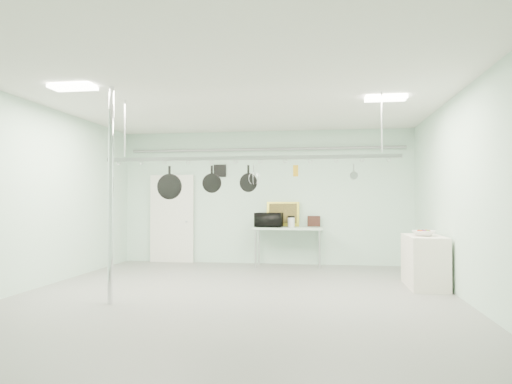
% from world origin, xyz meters
% --- Properties ---
extents(floor, '(8.00, 8.00, 0.00)m').
position_xyz_m(floor, '(0.00, 0.00, 0.00)').
color(floor, gray).
rests_on(floor, ground).
extents(ceiling, '(7.00, 8.00, 0.02)m').
position_xyz_m(ceiling, '(0.00, 0.00, 3.19)').
color(ceiling, silver).
rests_on(ceiling, back_wall).
extents(back_wall, '(7.00, 0.02, 3.20)m').
position_xyz_m(back_wall, '(0.00, 3.99, 1.60)').
color(back_wall, silver).
rests_on(back_wall, floor).
extents(right_wall, '(0.02, 8.00, 3.20)m').
position_xyz_m(right_wall, '(3.49, 0.00, 1.60)').
color(right_wall, silver).
rests_on(right_wall, floor).
extents(door, '(1.10, 0.10, 2.20)m').
position_xyz_m(door, '(-2.30, 3.94, 1.05)').
color(door, silver).
rests_on(door, floor).
extents(wall_vent, '(0.30, 0.04, 0.30)m').
position_xyz_m(wall_vent, '(-1.10, 3.97, 2.25)').
color(wall_vent, black).
rests_on(wall_vent, back_wall).
extents(conduit_pipe, '(6.60, 0.07, 0.07)m').
position_xyz_m(conduit_pipe, '(0.00, 3.90, 2.75)').
color(conduit_pipe, gray).
rests_on(conduit_pipe, back_wall).
extents(chrome_pole, '(0.08, 0.08, 3.20)m').
position_xyz_m(chrome_pole, '(-1.70, -0.60, 1.60)').
color(chrome_pole, silver).
rests_on(chrome_pole, floor).
extents(prep_table, '(1.60, 0.70, 0.91)m').
position_xyz_m(prep_table, '(0.60, 3.60, 0.83)').
color(prep_table, silver).
rests_on(prep_table, floor).
extents(side_cabinet, '(0.60, 1.20, 0.90)m').
position_xyz_m(side_cabinet, '(3.15, 1.40, 0.45)').
color(side_cabinet, white).
rests_on(side_cabinet, floor).
extents(pot_rack, '(4.80, 0.06, 1.00)m').
position_xyz_m(pot_rack, '(0.20, 0.30, 2.23)').
color(pot_rack, '#B7B7BC').
rests_on(pot_rack, ceiling).
extents(light_panel_left, '(0.65, 0.30, 0.05)m').
position_xyz_m(light_panel_left, '(-2.20, -0.80, 3.16)').
color(light_panel_left, white).
rests_on(light_panel_left, ceiling).
extents(light_panel_right, '(0.65, 0.30, 0.05)m').
position_xyz_m(light_panel_right, '(2.40, 0.60, 3.16)').
color(light_panel_right, white).
rests_on(light_panel_right, ceiling).
extents(microwave, '(0.65, 0.48, 0.33)m').
position_xyz_m(microwave, '(0.16, 3.50, 1.07)').
color(microwave, black).
rests_on(microwave, prep_table).
extents(coffee_canister, '(0.20, 0.20, 0.22)m').
position_xyz_m(coffee_canister, '(0.67, 3.62, 1.01)').
color(coffee_canister, silver).
rests_on(coffee_canister, prep_table).
extents(painting_large, '(0.79, 0.18, 0.58)m').
position_xyz_m(painting_large, '(0.45, 3.90, 1.20)').
color(painting_large, gold).
rests_on(painting_large, prep_table).
extents(painting_small, '(0.31, 0.11, 0.25)m').
position_xyz_m(painting_small, '(1.18, 3.90, 1.03)').
color(painting_small, black).
rests_on(painting_small, prep_table).
extents(fruit_bowl, '(0.47, 0.47, 0.10)m').
position_xyz_m(fruit_bowl, '(3.12, 1.29, 0.95)').
color(fruit_bowl, silver).
rests_on(fruit_bowl, side_cabinet).
extents(skillet_left, '(0.42, 0.06, 0.56)m').
position_xyz_m(skillet_left, '(-1.12, 0.30, 1.81)').
color(skillet_left, black).
rests_on(skillet_left, pot_rack).
extents(skillet_mid, '(0.31, 0.06, 0.44)m').
position_xyz_m(skillet_mid, '(-0.40, 0.30, 1.87)').
color(skillet_mid, black).
rests_on(skillet_mid, pot_rack).
extents(skillet_right, '(0.31, 0.13, 0.42)m').
position_xyz_m(skillet_right, '(0.21, 0.30, 1.87)').
color(skillet_right, black).
rests_on(skillet_right, pot_rack).
extents(whisk, '(0.27, 0.27, 0.36)m').
position_xyz_m(whisk, '(0.30, 0.30, 1.90)').
color(whisk, silver).
rests_on(whisk, pot_rack).
extents(grater, '(0.08, 0.03, 0.20)m').
position_xyz_m(grater, '(0.97, 0.30, 1.98)').
color(grater, yellow).
rests_on(grater, pot_rack).
extents(saucepan, '(0.13, 0.09, 0.24)m').
position_xyz_m(saucepan, '(1.87, 0.30, 1.96)').
color(saucepan, '#AAAAAF').
rests_on(saucepan, pot_rack).
extents(fruit_cluster, '(0.24, 0.24, 0.09)m').
position_xyz_m(fruit_cluster, '(3.12, 1.29, 0.99)').
color(fruit_cluster, maroon).
rests_on(fruit_cluster, fruit_bowl).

